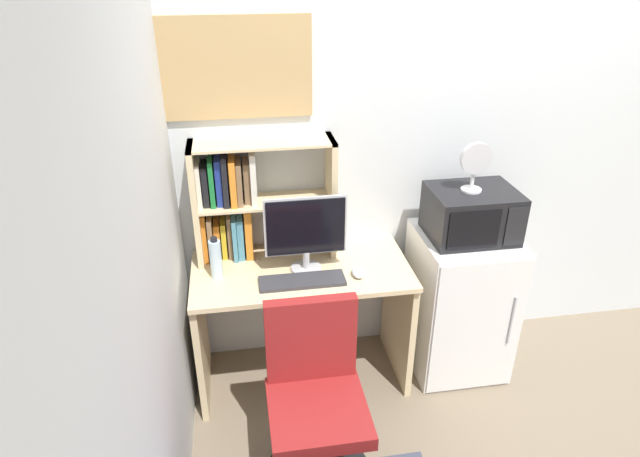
% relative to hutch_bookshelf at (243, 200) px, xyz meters
% --- Properties ---
extents(wall_back, '(6.40, 0.04, 2.60)m').
position_rel_hutch_bookshelf_xyz_m(wall_back, '(1.64, 0.12, 0.19)').
color(wall_back, silver).
rests_on(wall_back, ground_plane).
extents(wall_left, '(0.04, 4.40, 2.60)m').
position_rel_hutch_bookshelf_xyz_m(wall_left, '(-0.38, -1.50, 0.19)').
color(wall_left, silver).
rests_on(wall_left, ground_plane).
extents(desk, '(1.19, 0.61, 0.77)m').
position_rel_hutch_bookshelf_xyz_m(desk, '(0.29, -0.20, -0.58)').
color(desk, beige).
rests_on(desk, ground_plane).
extents(hutch_bookshelf, '(0.77, 0.23, 0.67)m').
position_rel_hutch_bookshelf_xyz_m(hutch_bookshelf, '(0.00, 0.00, 0.00)').
color(hutch_bookshelf, beige).
rests_on(hutch_bookshelf, desk).
extents(monitor, '(0.44, 0.17, 0.43)m').
position_rel_hutch_bookshelf_xyz_m(monitor, '(0.31, -0.22, -0.10)').
color(monitor, '#B7B7BC').
rests_on(monitor, desk).
extents(keyboard, '(0.45, 0.14, 0.02)m').
position_rel_hutch_bookshelf_xyz_m(keyboard, '(0.27, -0.35, -0.33)').
color(keyboard, '#333338').
rests_on(keyboard, desk).
extents(computer_mouse, '(0.07, 0.11, 0.04)m').
position_rel_hutch_bookshelf_xyz_m(computer_mouse, '(0.58, -0.33, -0.32)').
color(computer_mouse, silver).
rests_on(computer_mouse, desk).
extents(water_bottle, '(0.06, 0.06, 0.24)m').
position_rel_hutch_bookshelf_xyz_m(water_bottle, '(-0.16, -0.22, -0.23)').
color(water_bottle, silver).
rests_on(water_bottle, desk).
extents(mini_fridge, '(0.54, 0.56, 0.89)m').
position_rel_hutch_bookshelf_xyz_m(mini_fridge, '(1.23, -0.21, -0.67)').
color(mini_fridge, white).
rests_on(mini_fridge, ground_plane).
extents(microwave, '(0.47, 0.37, 0.28)m').
position_rel_hutch_bookshelf_xyz_m(microwave, '(1.23, -0.21, -0.08)').
color(microwave, black).
rests_on(microwave, mini_fridge).
extents(desk_fan, '(0.17, 0.11, 0.27)m').
position_rel_hutch_bookshelf_xyz_m(desk_fan, '(1.21, -0.21, 0.21)').
color(desk_fan, silver).
rests_on(desk_fan, microwave).
extents(desk_chair, '(0.52, 0.52, 0.92)m').
position_rel_hutch_bookshelf_xyz_m(desk_chair, '(0.26, -0.87, -0.71)').
color(desk_chair, black).
rests_on(desk_chair, ground_plane).
extents(wall_corkboard, '(0.76, 0.02, 0.51)m').
position_rel_hutch_bookshelf_xyz_m(wall_corkboard, '(0.01, 0.09, 0.68)').
color(wall_corkboard, tan).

